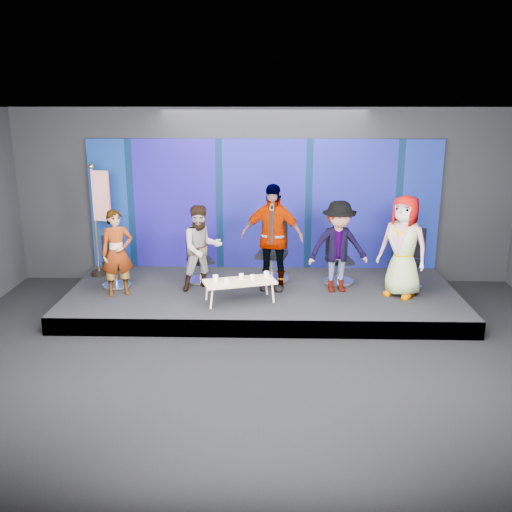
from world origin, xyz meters
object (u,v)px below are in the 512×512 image
Objects in this scene: panelist_c at (272,237)px; chair_e at (407,268)px; mug_a at (216,278)px; mug_e at (266,274)px; panelist_b at (202,248)px; chair_c at (272,260)px; panelist_e at (403,246)px; flag_stand at (100,218)px; panelist_d at (338,247)px; mug_c at (241,276)px; chair_b at (200,265)px; panelist_a at (117,253)px; chair_d at (338,265)px; mug_b at (226,281)px; chair_a at (115,270)px; coffee_table at (240,282)px; mug_d at (252,277)px.

chair_e is at bearing 14.95° from panelist_c.
mug_e is at bearing 15.42° from mug_a.
panelist_b is 1.31× the size of chair_c.
panelist_b is 14.51× the size of mug_a.
flag_stand is (-5.57, 0.99, 0.26)m from panelist_e.
panelist_d is (1.16, -0.62, 0.43)m from chair_c.
mug_c is at bearing -137.28° from panelist_e.
chair_b is 8.96× the size of mug_a.
panelist_b reaches higher than chair_e.
chair_c reaches higher than mug_e.
panelist_a is 1.50× the size of chair_d.
panelist_a is at bearing 174.38° from mug_c.
panelist_c reaches higher than mug_e.
panelist_b reaches higher than mug_a.
mug_b is at bearing -153.29° from mug_e.
panelist_c is 22.06× the size of mug_b.
mug_c is (-1.78, -1.00, 0.09)m from chair_d.
panelist_c is at bearing 49.86° from mug_c.
panelist_c reaches higher than mug_a.
panelist_a is 2.89m from chair_c.
chair_a is 5.36m from chair_e.
chair_e is 12.62× the size of mug_b.
coffee_table is 12.23× the size of mug_a.
panelist_e is 2.85m from mug_c.
chair_d is 10.82× the size of mug_c.
mug_a reaches higher than coffee_table.
coffee_table is 0.42m from mug_a.
panelist_a reaches higher than chair_d.
panelist_d is at bearing 16.71° from mug_c.
mug_e is at bearing -24.20° from panelist_a.
mug_d is 0.87× the size of mug_e.
chair_e reaches higher than coffee_table.
panelist_b is at bearing 139.07° from coffee_table.
panelist_b is at bearing -5.01° from flag_stand.
panelist_d is at bearing 16.66° from mug_a.
mug_c is (2.18, -0.21, -0.34)m from panelist_a.
mug_e reaches higher than coffee_table.
chair_e reaches higher than chair_a.
panelist_a is 1.38× the size of chair_e.
panelist_b is at bearing 115.08° from mug_a.
panelist_c is at bearing -13.38° from panelist_a.
panelist_a reaches higher than coffee_table.
panelist_a reaches higher than mug_d.
panelist_e is (2.26, -0.84, 0.50)m from chair_c.
flag_stand is (-0.59, 1.07, 0.39)m from panelist_a.
chair_e is at bearing 10.19° from flag_stand.
chair_c reaches higher than mug_b.
panelist_d is 1.49× the size of chair_e.
panelist_b is 0.81× the size of panelist_c.
chair_d is 1.62m from mug_e.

